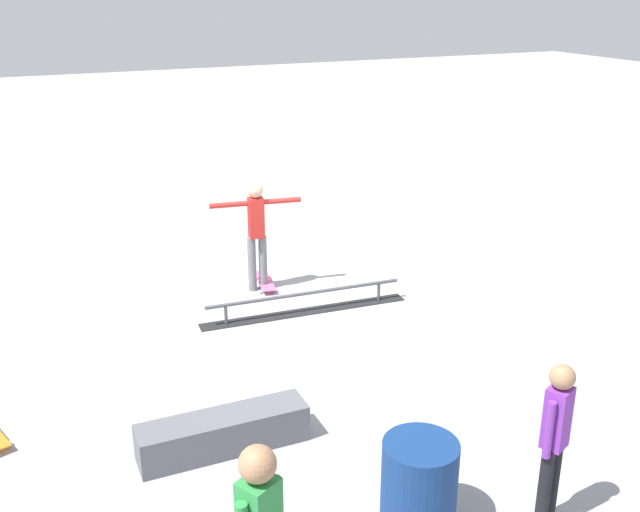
{
  "coord_description": "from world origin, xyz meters",
  "views": [
    {
      "loc": [
        3.73,
        8.31,
        4.32
      ],
      "look_at": [
        0.09,
        0.24,
        1.0
      ],
      "focal_mm": 41.6,
      "sensor_mm": 36.0,
      "label": 1
    }
  ],
  "objects_px": {
    "grind_rail": "(305,304)",
    "skateboard_main": "(265,281)",
    "skater_main": "(256,229)",
    "bystander_purple_shirt": "(555,437)",
    "trash_bin": "(419,485)",
    "skate_ledge": "(223,433)"
  },
  "relations": [
    {
      "from": "grind_rail",
      "to": "skate_ledge",
      "type": "distance_m",
      "value": 3.27
    },
    {
      "from": "skater_main",
      "to": "trash_bin",
      "type": "height_order",
      "value": "skater_main"
    },
    {
      "from": "skateboard_main",
      "to": "skater_main",
      "type": "bearing_deg",
      "value": -46.53
    },
    {
      "from": "skater_main",
      "to": "skateboard_main",
      "type": "distance_m",
      "value": 0.89
    },
    {
      "from": "skater_main",
      "to": "skateboard_main",
      "type": "bearing_deg",
      "value": 41.93
    },
    {
      "from": "grind_rail",
      "to": "bystander_purple_shirt",
      "type": "height_order",
      "value": "bystander_purple_shirt"
    },
    {
      "from": "trash_bin",
      "to": "grind_rail",
      "type": "bearing_deg",
      "value": -100.81
    },
    {
      "from": "skate_ledge",
      "to": "skater_main",
      "type": "height_order",
      "value": "skater_main"
    },
    {
      "from": "grind_rail",
      "to": "trash_bin",
      "type": "height_order",
      "value": "trash_bin"
    },
    {
      "from": "bystander_purple_shirt",
      "to": "trash_bin",
      "type": "relative_size",
      "value": 1.86
    },
    {
      "from": "skater_main",
      "to": "skateboard_main",
      "type": "xyz_separation_m",
      "value": [
        -0.14,
        -0.09,
        -0.87
      ]
    },
    {
      "from": "skater_main",
      "to": "skateboard_main",
      "type": "relative_size",
      "value": 1.98
    },
    {
      "from": "grind_rail",
      "to": "skateboard_main",
      "type": "bearing_deg",
      "value": -76.92
    },
    {
      "from": "skateboard_main",
      "to": "bystander_purple_shirt",
      "type": "xyz_separation_m",
      "value": [
        -0.36,
        5.82,
        0.78
      ]
    },
    {
      "from": "skateboard_main",
      "to": "skate_ledge",
      "type": "bearing_deg",
      "value": -15.72
    },
    {
      "from": "grind_rail",
      "to": "bystander_purple_shirt",
      "type": "relative_size",
      "value": 1.96
    },
    {
      "from": "grind_rail",
      "to": "skater_main",
      "type": "xyz_separation_m",
      "value": [
        0.32,
        -1.02,
        0.82
      ]
    },
    {
      "from": "bystander_purple_shirt",
      "to": "skater_main",
      "type": "bearing_deg",
      "value": 70.4
    },
    {
      "from": "trash_bin",
      "to": "bystander_purple_shirt",
      "type": "bearing_deg",
      "value": 157.92
    },
    {
      "from": "skater_main",
      "to": "bystander_purple_shirt",
      "type": "relative_size",
      "value": 1.09
    },
    {
      "from": "skater_main",
      "to": "trash_bin",
      "type": "distance_m",
      "value": 5.38
    },
    {
      "from": "skate_ledge",
      "to": "skateboard_main",
      "type": "distance_m",
      "value": 4.13
    }
  ]
}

